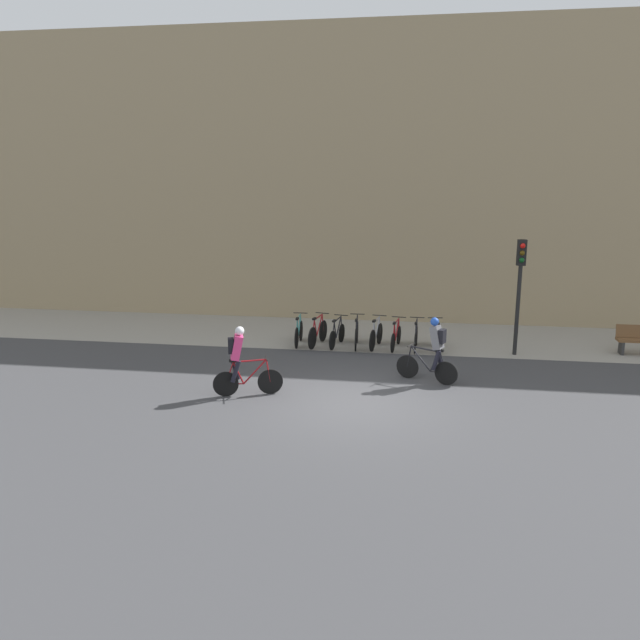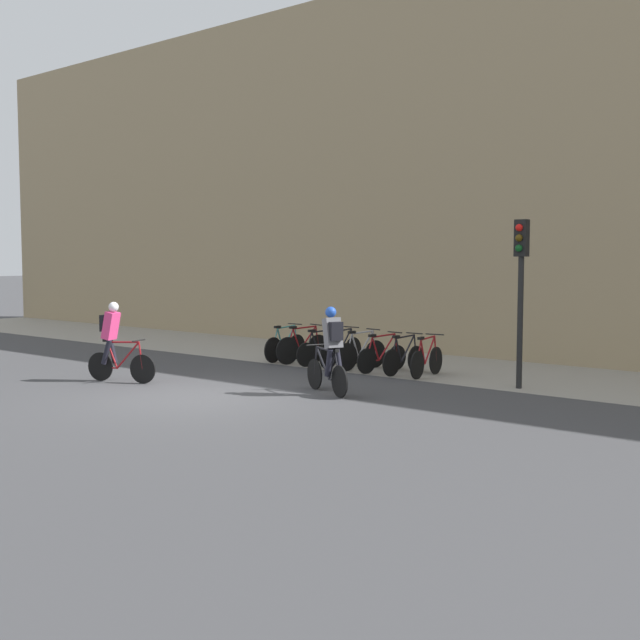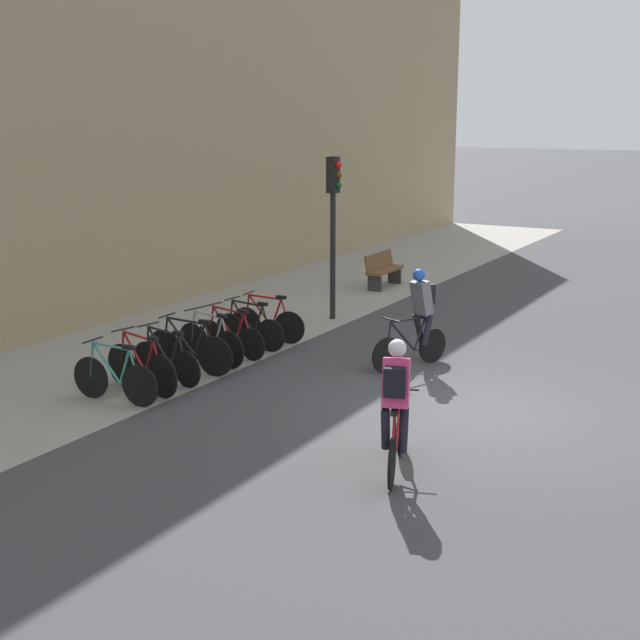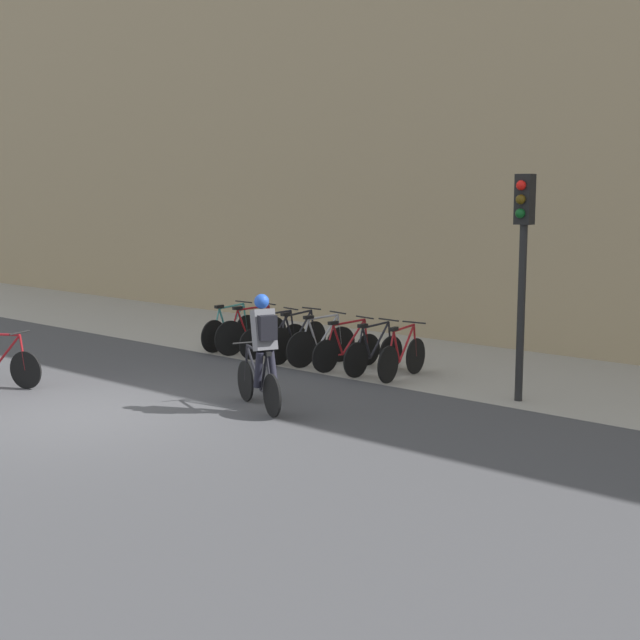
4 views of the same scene
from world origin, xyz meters
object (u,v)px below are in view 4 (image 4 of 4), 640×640
parked_bike_4 (321,344)px  traffic_light_pole (523,245)px  parked_bike_2 (274,338)px  parked_bike_5 (347,349)px  parked_bike_1 (251,333)px  parked_bike_0 (230,330)px  parked_bike_7 (402,356)px  parked_bike_6 (374,352)px  cyclist_grey (263,349)px  parked_bike_3 (297,340)px

parked_bike_4 → traffic_light_pole: traffic_light_pole is taller
parked_bike_2 → parked_bike_5: size_ratio=0.98×
parked_bike_4 → traffic_light_pole: (4.23, -0.18, 2.03)m
parked_bike_1 → parked_bike_4: bearing=0.0°
parked_bike_2 → traffic_light_pole: (5.48, -0.18, 2.05)m
parked_bike_1 → parked_bike_5: bearing=-0.0°
parked_bike_0 → parked_bike_4: parked_bike_4 is taller
parked_bike_5 → parked_bike_7: parked_bike_7 is taller
parked_bike_2 → parked_bike_6: 2.50m
parked_bike_0 → parked_bike_6: size_ratio=1.03×
parked_bike_0 → parked_bike_2: size_ratio=1.02×
cyclist_grey → parked_bike_6: 3.35m
parked_bike_2 → parked_bike_7: size_ratio=1.01×
parked_bike_1 → parked_bike_2: 0.63m
traffic_light_pole → parked_bike_4: bearing=177.5°
parked_bike_4 → parked_bike_5: size_ratio=0.99×
parked_bike_7 → parked_bike_3: bearing=-180.0°
parked_bike_5 → traffic_light_pole: bearing=-2.9°
parked_bike_3 → parked_bike_6: parked_bike_3 is taller
parked_bike_6 → parked_bike_5: bearing=-179.9°
parked_bike_7 → traffic_light_pole: (2.36, -0.18, 2.04)m
parked_bike_2 → parked_bike_6: size_ratio=1.01×
parked_bike_2 → parked_bike_1: bearing=179.9°
parked_bike_1 → parked_bike_6: bearing=-0.0°
cyclist_grey → parked_bike_0: size_ratio=1.07×
cyclist_grey → parked_bike_6: bearing=98.0°
cyclist_grey → parked_bike_5: size_ratio=1.07×
parked_bike_6 → parked_bike_7: size_ratio=1.00×
parked_bike_2 → parked_bike_3: (0.63, 0.00, 0.03)m
cyclist_grey → parked_bike_2: (-2.96, 3.27, -0.56)m
parked_bike_3 → traffic_light_pole: size_ratio=0.50×
parked_bike_3 → parked_bike_7: (2.49, 0.00, -0.02)m
traffic_light_pole → parked_bike_3: bearing=177.9°
parked_bike_1 → traffic_light_pole: (6.10, -0.18, 2.02)m
parked_bike_1 → parked_bike_5: (2.50, -0.00, -0.03)m
parked_bike_0 → traffic_light_pole: traffic_light_pole is taller
parked_bike_3 → parked_bike_4: size_ratio=1.09×
cyclist_grey → parked_bike_0: cyclist_grey is taller
cyclist_grey → parked_bike_3: 4.05m
cyclist_grey → parked_bike_2: size_ratio=1.09×
parked_bike_3 → parked_bike_6: bearing=-0.0°
parked_bike_4 → parked_bike_2: bearing=-179.9°
parked_bike_5 → parked_bike_7: size_ratio=1.03×
parked_bike_1 → parked_bike_7: 3.74m
parked_bike_0 → parked_bike_4: (2.49, 0.00, 0.00)m
parked_bike_3 → parked_bike_4: bearing=0.1°
parked_bike_4 → parked_bike_1: bearing=-180.0°
cyclist_grey → parked_bike_1: cyclist_grey is taller
cyclist_grey → traffic_light_pole: 4.26m
parked_bike_3 → traffic_light_pole: traffic_light_pole is taller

